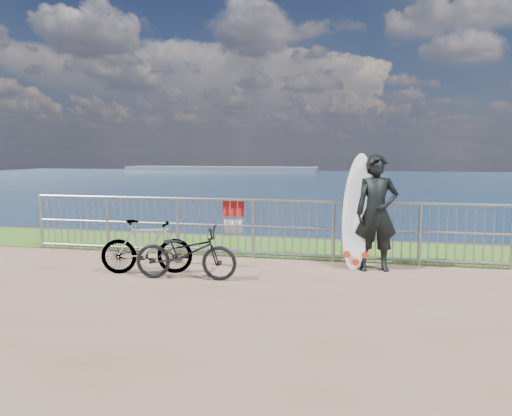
% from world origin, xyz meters
% --- Properties ---
extents(grass_strip, '(120.00, 120.00, 0.00)m').
position_xyz_m(grass_strip, '(0.00, 2.70, 0.01)').
color(grass_strip, '#35661C').
rests_on(grass_strip, ground).
extents(seascape, '(260.00, 260.00, 5.00)m').
position_xyz_m(seascape, '(-43.75, 147.49, -4.03)').
color(seascape, brown).
rests_on(seascape, ground).
extents(railing, '(10.06, 0.10, 1.13)m').
position_xyz_m(railing, '(0.01, 1.60, 0.58)').
color(railing, gray).
rests_on(railing, ground).
extents(surfer, '(0.79, 0.59, 1.96)m').
position_xyz_m(surfer, '(1.74, 1.09, 0.98)').
color(surfer, black).
rests_on(surfer, ground).
extents(surfboard, '(0.63, 0.58, 1.99)m').
position_xyz_m(surfboard, '(1.42, 1.16, 0.92)').
color(surfboard, white).
rests_on(surfboard, ground).
extents(bicycle_near, '(1.66, 0.70, 0.85)m').
position_xyz_m(bicycle_near, '(-1.19, -0.16, 0.42)').
color(bicycle_near, black).
rests_on(bicycle_near, ground).
extents(bicycle_far, '(1.55, 0.80, 0.90)m').
position_xyz_m(bicycle_far, '(-1.94, 0.05, 0.45)').
color(bicycle_far, black).
rests_on(bicycle_far, ground).
extents(bike_rack, '(1.59, 0.05, 0.33)m').
position_xyz_m(bike_rack, '(-1.33, 0.77, 0.27)').
color(bike_rack, gray).
rests_on(bike_rack, ground).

